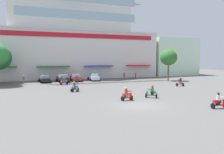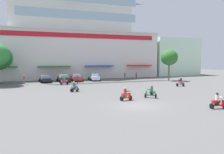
% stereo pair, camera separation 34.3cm
% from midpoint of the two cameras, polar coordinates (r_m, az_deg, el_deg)
% --- Properties ---
extents(ground_plane, '(128.00, 128.00, 0.00)m').
position_cam_midpoint_polar(ground_plane, '(33.84, -3.05, -3.09)').
color(ground_plane, '#5B5A59').
extents(colonial_building, '(41.64, 15.39, 22.17)m').
position_cam_midpoint_polar(colonial_building, '(55.77, -10.13, 9.96)').
color(colonial_building, silver).
rests_on(colonial_building, ground).
extents(flank_building_right, '(13.42, 9.24, 10.27)m').
position_cam_midpoint_polar(flank_building_right, '(65.75, 15.21, 5.03)').
color(flank_building_right, silver).
rests_on(flank_building_right, ground).
extents(plaza_tree_1, '(3.50, 3.58, 6.59)m').
position_cam_midpoint_polar(plaza_tree_1, '(47.40, 14.85, 4.93)').
color(plaza_tree_1, brown).
rests_on(plaza_tree_1, ground).
extents(parked_car_0, '(2.43, 4.06, 1.45)m').
position_cam_midpoint_polar(parked_car_0, '(44.87, -16.77, -0.43)').
color(parked_car_0, black).
rests_on(parked_car_0, ground).
extents(parked_car_1, '(2.60, 4.25, 1.50)m').
position_cam_midpoint_polar(parked_car_1, '(44.68, -12.27, -0.31)').
color(parked_car_1, '#262A28').
rests_on(parked_car_1, ground).
extents(parked_car_2, '(2.47, 3.86, 1.48)m').
position_cam_midpoint_polar(parked_car_2, '(45.83, -9.06, -0.15)').
color(parked_car_2, '#B6342F').
rests_on(parked_car_2, ground).
extents(parked_car_3, '(2.39, 4.22, 1.55)m').
position_cam_midpoint_polar(parked_car_3, '(46.78, -4.44, 0.02)').
color(parked_car_3, white).
rests_on(parked_car_3, ground).
extents(scooter_rider_0, '(1.35, 0.67, 1.56)m').
position_cam_midpoint_polar(scooter_rider_0, '(38.70, 17.59, -1.36)').
color(scooter_rider_0, black).
rests_on(scooter_rider_0, ground).
extents(scooter_rider_1, '(1.35, 1.28, 1.48)m').
position_cam_midpoint_polar(scooter_rider_1, '(31.29, -9.44, -2.67)').
color(scooter_rider_1, black).
rests_on(scooter_rider_1, ground).
extents(scooter_rider_3, '(1.38, 1.29, 1.51)m').
position_cam_midpoint_polar(scooter_rider_3, '(26.36, 10.43, -4.05)').
color(scooter_rider_3, black).
rests_on(scooter_rider_3, ground).
extents(scooter_rider_4, '(1.47, 0.98, 1.52)m').
position_cam_midpoint_polar(scooter_rider_4, '(39.89, -12.03, -1.10)').
color(scooter_rider_4, black).
rests_on(scooter_rider_4, ground).
extents(scooter_rider_5, '(1.43, 0.82, 1.50)m').
position_cam_midpoint_polar(scooter_rider_5, '(24.41, 4.01, -4.68)').
color(scooter_rider_5, black).
rests_on(scooter_rider_5, ground).
extents(scooter_rider_6, '(1.52, 0.77, 1.51)m').
position_cam_midpoint_polar(scooter_rider_6, '(22.68, 26.22, -5.88)').
color(scooter_rider_6, black).
rests_on(scooter_rider_6, ground).
extents(pedestrian_0, '(0.40, 0.40, 1.60)m').
position_cam_midpoint_polar(pedestrian_0, '(49.56, 3.55, 0.43)').
color(pedestrian_0, slate).
rests_on(pedestrian_0, ground).
extents(pedestrian_1, '(0.39, 0.39, 1.69)m').
position_cam_midpoint_polar(pedestrian_1, '(42.66, -21.66, -0.47)').
color(pedestrian_1, '#7F5F61').
rests_on(pedestrian_1, ground).
extents(pedestrian_2, '(0.38, 0.38, 1.54)m').
position_cam_midpoint_polar(pedestrian_2, '(42.03, -8.74, -0.41)').
color(pedestrian_2, '#2C333C').
rests_on(pedestrian_2, ground).
extents(pedestrian_3, '(0.45, 0.45, 1.60)m').
position_cam_midpoint_polar(pedestrian_3, '(50.81, 6.50, 0.54)').
color(pedestrian_3, '#292253').
rests_on(pedestrian_3, ground).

